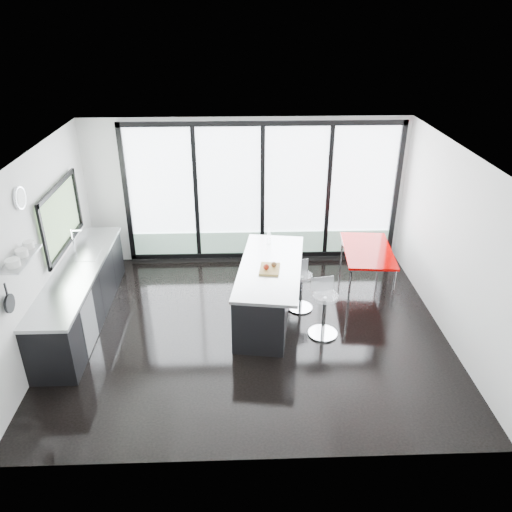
{
  "coord_description": "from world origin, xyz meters",
  "views": [
    {
      "loc": [
        -0.15,
        -6.46,
        4.59
      ],
      "look_at": [
        0.1,
        0.3,
        1.15
      ],
      "focal_mm": 35.0,
      "sensor_mm": 36.0,
      "label": 1
    }
  ],
  "objects_px": {
    "island": "(266,290)",
    "bar_stool_far": "(301,292)",
    "bar_stool_near": "(324,315)",
    "red_table": "(366,269)"
  },
  "relations": [
    {
      "from": "island",
      "to": "bar_stool_far",
      "type": "height_order",
      "value": "island"
    },
    {
      "from": "island",
      "to": "red_table",
      "type": "xyz_separation_m",
      "value": [
        1.82,
        0.81,
        -0.09
      ]
    },
    {
      "from": "island",
      "to": "bar_stool_far",
      "type": "xyz_separation_m",
      "value": [
        0.59,
        0.16,
        -0.14
      ]
    },
    {
      "from": "island",
      "to": "bar_stool_near",
      "type": "distance_m",
      "value": 1.05
    },
    {
      "from": "bar_stool_far",
      "to": "red_table",
      "type": "distance_m",
      "value": 1.39
    },
    {
      "from": "bar_stool_near",
      "to": "island",
      "type": "bearing_deg",
      "value": 135.28
    },
    {
      "from": "bar_stool_far",
      "to": "red_table",
      "type": "xyz_separation_m",
      "value": [
        1.23,
        0.65,
        0.06
      ]
    },
    {
      "from": "bar_stool_far",
      "to": "red_table",
      "type": "height_order",
      "value": "red_table"
    },
    {
      "from": "island",
      "to": "bar_stool_far",
      "type": "relative_size",
      "value": 3.63
    },
    {
      "from": "bar_stool_near",
      "to": "red_table",
      "type": "xyz_separation_m",
      "value": [
        0.97,
        1.4,
        0.02
      ]
    }
  ]
}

